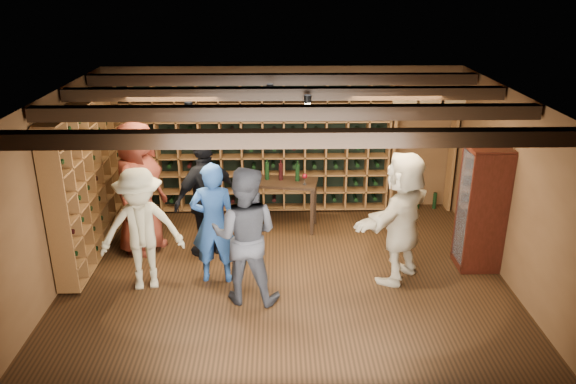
{
  "coord_description": "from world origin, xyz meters",
  "views": [
    {
      "loc": [
        -0.11,
        -6.88,
        3.92
      ],
      "look_at": [
        0.04,
        0.2,
        1.16
      ],
      "focal_mm": 35.0,
      "sensor_mm": 36.0,
      "label": 1
    }
  ],
  "objects_px": {
    "display_cabinet": "(481,211)",
    "guest_khaki": "(141,229)",
    "man_blue_shirt": "(214,223)",
    "guest_woman_black": "(206,199)",
    "guest_red_floral": "(139,188)",
    "man_grey_suit": "(245,236)",
    "guest_beige": "(402,217)",
    "tasting_table": "(283,186)"
  },
  "relations": [
    {
      "from": "guest_khaki",
      "to": "guest_beige",
      "type": "relative_size",
      "value": 0.92
    },
    {
      "from": "guest_red_floral",
      "to": "man_blue_shirt",
      "type": "bearing_deg",
      "value": -107.19
    },
    {
      "from": "guest_red_floral",
      "to": "man_grey_suit",
      "type": "bearing_deg",
      "value": -110.1
    },
    {
      "from": "guest_woman_black",
      "to": "guest_khaki",
      "type": "bearing_deg",
      "value": 11.51
    },
    {
      "from": "man_blue_shirt",
      "to": "guest_beige",
      "type": "relative_size",
      "value": 0.93
    },
    {
      "from": "display_cabinet",
      "to": "guest_woman_black",
      "type": "bearing_deg",
      "value": 173.23
    },
    {
      "from": "guest_red_floral",
      "to": "guest_beige",
      "type": "distance_m",
      "value": 3.79
    },
    {
      "from": "guest_khaki",
      "to": "display_cabinet",
      "type": "bearing_deg",
      "value": -5.32
    },
    {
      "from": "man_grey_suit",
      "to": "tasting_table",
      "type": "bearing_deg",
      "value": -93.62
    },
    {
      "from": "display_cabinet",
      "to": "guest_red_floral",
      "type": "bearing_deg",
      "value": 172.59
    },
    {
      "from": "guest_red_floral",
      "to": "tasting_table",
      "type": "bearing_deg",
      "value": -49.36
    },
    {
      "from": "guest_red_floral",
      "to": "guest_woman_black",
      "type": "relative_size",
      "value": 1.12
    },
    {
      "from": "guest_woman_black",
      "to": "guest_khaki",
      "type": "height_order",
      "value": "guest_woman_black"
    },
    {
      "from": "man_blue_shirt",
      "to": "guest_beige",
      "type": "distance_m",
      "value": 2.5
    },
    {
      "from": "guest_woman_black",
      "to": "man_grey_suit",
      "type": "bearing_deg",
      "value": 76.99
    },
    {
      "from": "guest_woman_black",
      "to": "guest_beige",
      "type": "bearing_deg",
      "value": 124.78
    },
    {
      "from": "man_blue_shirt",
      "to": "guest_khaki",
      "type": "distance_m",
      "value": 0.93
    },
    {
      "from": "display_cabinet",
      "to": "man_grey_suit",
      "type": "xyz_separation_m",
      "value": [
        -3.23,
        -0.79,
        0.04
      ]
    },
    {
      "from": "guest_red_floral",
      "to": "display_cabinet",
      "type": "bearing_deg",
      "value": -76.27
    },
    {
      "from": "display_cabinet",
      "to": "guest_khaki",
      "type": "bearing_deg",
      "value": -174.33
    },
    {
      "from": "man_blue_shirt",
      "to": "guest_red_floral",
      "type": "height_order",
      "value": "guest_red_floral"
    },
    {
      "from": "guest_beige",
      "to": "man_grey_suit",
      "type": "bearing_deg",
      "value": -36.41
    },
    {
      "from": "guest_red_floral",
      "to": "guest_beige",
      "type": "bearing_deg",
      "value": -83.0
    },
    {
      "from": "display_cabinet",
      "to": "man_blue_shirt",
      "type": "bearing_deg",
      "value": -175.26
    },
    {
      "from": "display_cabinet",
      "to": "tasting_table",
      "type": "xyz_separation_m",
      "value": [
        -2.73,
        1.38,
        -0.13
      ]
    },
    {
      "from": "guest_red_floral",
      "to": "guest_beige",
      "type": "xyz_separation_m",
      "value": [
        3.68,
        -0.93,
        -0.09
      ]
    },
    {
      "from": "guest_woman_black",
      "to": "tasting_table",
      "type": "bearing_deg",
      "value": -180.0
    },
    {
      "from": "guest_woman_black",
      "to": "guest_beige",
      "type": "xyz_separation_m",
      "value": [
        2.68,
        -0.75,
        0.02
      ]
    },
    {
      "from": "display_cabinet",
      "to": "tasting_table",
      "type": "distance_m",
      "value": 3.06
    },
    {
      "from": "guest_woman_black",
      "to": "guest_beige",
      "type": "relative_size",
      "value": 0.98
    },
    {
      "from": "guest_beige",
      "to": "tasting_table",
      "type": "height_order",
      "value": "guest_beige"
    },
    {
      "from": "tasting_table",
      "to": "man_blue_shirt",
      "type": "bearing_deg",
      "value": -109.79
    },
    {
      "from": "man_blue_shirt",
      "to": "guest_red_floral",
      "type": "distance_m",
      "value": 1.51
    },
    {
      "from": "display_cabinet",
      "to": "guest_red_floral",
      "type": "distance_m",
      "value": 4.89
    },
    {
      "from": "man_blue_shirt",
      "to": "guest_beige",
      "type": "height_order",
      "value": "guest_beige"
    },
    {
      "from": "man_blue_shirt",
      "to": "guest_woman_black",
      "type": "bearing_deg",
      "value": -75.42
    },
    {
      "from": "guest_beige",
      "to": "tasting_table",
      "type": "relative_size",
      "value": 1.57
    },
    {
      "from": "display_cabinet",
      "to": "guest_khaki",
      "type": "distance_m",
      "value": 4.61
    },
    {
      "from": "guest_khaki",
      "to": "guest_woman_black",
      "type": "bearing_deg",
      "value": 40.03
    },
    {
      "from": "display_cabinet",
      "to": "guest_khaki",
      "type": "height_order",
      "value": "display_cabinet"
    },
    {
      "from": "man_grey_suit",
      "to": "guest_beige",
      "type": "relative_size",
      "value": 0.99
    },
    {
      "from": "guest_red_floral",
      "to": "guest_woman_black",
      "type": "xyz_separation_m",
      "value": [
        1.0,
        -0.17,
        -0.11
      ]
    }
  ]
}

